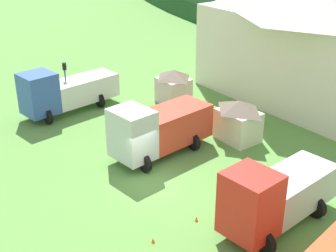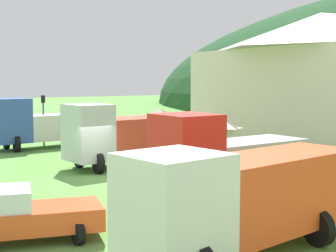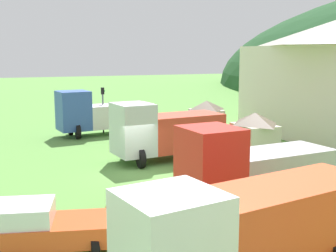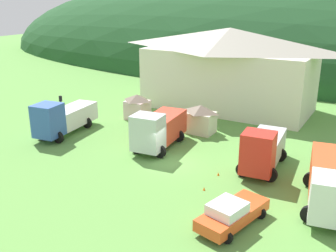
% 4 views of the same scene
% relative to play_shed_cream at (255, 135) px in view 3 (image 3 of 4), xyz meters
% --- Properties ---
extents(ground_plane, '(200.00, 200.00, 0.00)m').
position_rel_play_shed_cream_xyz_m(ground_plane, '(1.05, -7.78, -1.46)').
color(ground_plane, '#5B9342').
extents(play_shed_cream, '(2.86, 2.24, 2.83)m').
position_rel_play_shed_cream_xyz_m(play_shed_cream, '(0.00, 0.00, 0.00)').
color(play_shed_cream, beige).
rests_on(play_shed_cream, ground).
extents(play_shed_pink, '(2.49, 2.27, 2.75)m').
position_rel_play_shed_cream_xyz_m(play_shed_pink, '(-7.96, 0.65, -0.04)').
color(play_shed_pink, beige).
rests_on(play_shed_pink, ground).
extents(box_truck_blue, '(3.61, 7.85, 3.57)m').
position_rel_play_shed_cream_xyz_m(box_truck_blue, '(-11.28, -7.16, 0.26)').
color(box_truck_blue, '#3356AD').
rests_on(box_truck_blue, ground).
extents(tow_truck_silver, '(3.72, 6.97, 3.57)m').
position_rel_play_shed_cream_xyz_m(tow_truck_silver, '(-1.52, -5.47, 0.34)').
color(tow_truck_silver, silver).
rests_on(tow_truck_silver, ground).
extents(crane_truck_red, '(3.44, 6.95, 3.62)m').
position_rel_play_shed_cream_xyz_m(crane_truck_red, '(7.84, -5.33, 0.28)').
color(crane_truck_red, red).
rests_on(crane_truck_red, ground).
extents(heavy_rig_white, '(3.87, 8.30, 3.15)m').
position_rel_play_shed_cream_xyz_m(heavy_rig_white, '(13.13, -8.57, 0.25)').
color(heavy_rig_white, white).
rests_on(heavy_rig_white, ground).
extents(service_pickup_orange, '(3.10, 5.40, 1.66)m').
position_rel_play_shed_cream_xyz_m(service_pickup_orange, '(8.70, -13.85, -0.63)').
color(service_pickup_orange, '#E74F23').
rests_on(service_pickup_orange, ground).
extents(traffic_light_west, '(0.20, 0.32, 3.71)m').
position_rel_play_shed_cream_xyz_m(traffic_light_west, '(-11.81, -6.73, 0.84)').
color(traffic_light_west, '#4C4C51').
rests_on(traffic_light_west, ground).
extents(traffic_cone_near_pickup, '(0.36, 0.36, 0.50)m').
position_rel_play_shed_cream_xyz_m(traffic_cone_near_pickup, '(5.37, -8.02, -1.46)').
color(traffic_cone_near_pickup, orange).
rests_on(traffic_cone_near_pickup, ground).
extents(traffic_cone_mid_row, '(0.36, 0.36, 0.47)m').
position_rel_play_shed_cream_xyz_m(traffic_cone_mid_row, '(5.45, -10.69, -1.46)').
color(traffic_cone_mid_row, orange).
rests_on(traffic_cone_mid_row, ground).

